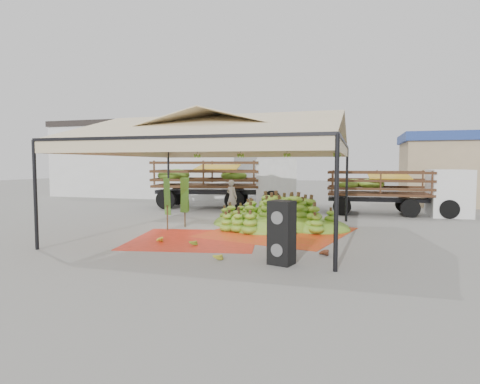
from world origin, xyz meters
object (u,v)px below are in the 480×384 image
(vendor, at_px, (232,197))
(truck_right, at_px, (402,187))
(banana_heap, at_px, (281,211))
(speaker_stack, at_px, (282,233))
(truck_left, at_px, (231,178))

(vendor, distance_m, truck_right, 7.88)
(banana_heap, height_order, vendor, vendor)
(speaker_stack, relative_size, vendor, 0.93)
(banana_heap, relative_size, truck_right, 0.89)
(speaker_stack, bearing_deg, banana_heap, 116.58)
(banana_heap, relative_size, speaker_stack, 3.66)
(vendor, height_order, truck_right, truck_right)
(truck_left, bearing_deg, banana_heap, -67.43)
(vendor, xyz_separation_m, truck_right, (7.60, 2.02, 0.49))
(speaker_stack, relative_size, truck_left, 0.19)
(truck_left, height_order, truck_right, truck_left)
(speaker_stack, height_order, truck_right, truck_right)
(vendor, relative_size, truck_right, 0.26)
(speaker_stack, distance_m, vendor, 9.52)
(banana_heap, bearing_deg, truck_right, 48.07)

